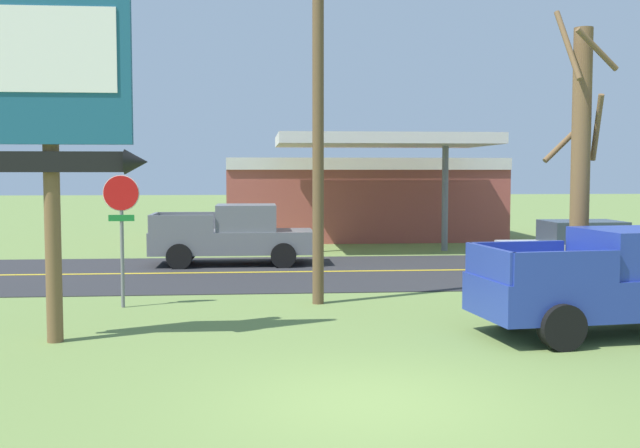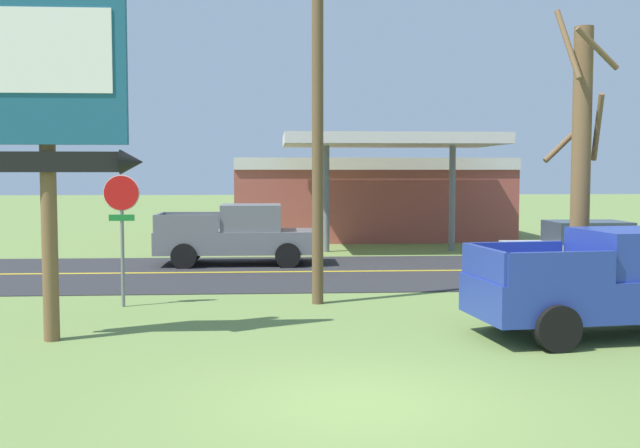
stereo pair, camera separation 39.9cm
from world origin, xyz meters
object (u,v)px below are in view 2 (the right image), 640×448
Objects in this scene: utility_pole at (318,78)px; bare_tree at (581,165)px; gas_station at (370,196)px; stop_sign at (122,216)px; car_silver_mid_lane at (583,250)px; motel_sign at (47,101)px; pickup_blue_parked_on_lawn at (616,284)px; pickup_grey_on_road at (239,235)px.

utility_pole is 1.49× the size of bare_tree.
bare_tree is 18.54m from gas_station.
stop_sign is at bearing 172.33° from bare_tree.
motel_sign is at bearing -150.58° from car_silver_mid_lane.
gas_station is at bearing 95.18° from pickup_blue_parked_on_lawn.
car_silver_mid_lane is (4.25, -13.48, -1.11)m from gas_station.
motel_sign is 10.71m from bare_tree.
gas_station is at bearing 107.50° from car_silver_mid_lane.
car_silver_mid_lane is at bearing 16.55° from stop_sign.
motel_sign is 10.71m from pickup_blue_parked_on_lawn.
stop_sign is 5.37m from utility_pole.
bare_tree is at bearing 84.26° from pickup_blue_parked_on_lawn.
motel_sign is 4.20m from stop_sign.
bare_tree reaches higher than car_silver_mid_lane.
bare_tree is (10.43, 2.19, -1.09)m from motel_sign.
pickup_blue_parked_on_lawn is 1.29× the size of car_silver_mid_lane.
pickup_blue_parked_on_lawn is at bearing -84.82° from gas_station.
car_silver_mid_lane is at bearing -22.31° from pickup_grey_on_road.
motel_sign is 14.83m from car_silver_mid_lane.
pickup_grey_on_road is at bearing 73.30° from stop_sign.
stop_sign is 12.60m from car_silver_mid_lane.
utility_pole reaches higher than pickup_blue_parked_on_lawn.
gas_station is at bearing 67.97° from motel_sign.
bare_tree is at bearing -7.67° from stop_sign.
motel_sign is 1.52× the size of car_silver_mid_lane.
utility_pole is 1.77× the size of pickup_blue_parked_on_lawn.
bare_tree is 3.17m from pickup_blue_parked_on_lawn.
utility_pole reaches higher than bare_tree.
motel_sign reaches higher than pickup_blue_parked_on_lawn.
stop_sign is 0.46× the size of bare_tree.
motel_sign is at bearing -98.93° from stop_sign.
motel_sign is 1.23× the size of pickup_grey_on_road.
bare_tree is (9.87, -1.33, 1.14)m from stop_sign.
motel_sign is 22.31m from gas_station.
motel_sign is 2.16× the size of stop_sign.
pickup_grey_on_road is at bearing 157.69° from car_silver_mid_lane.
utility_pole is at bearing 36.58° from motel_sign.
stop_sign is at bearing -114.50° from gas_station.
bare_tree is at bearing 11.85° from motel_sign.
pickup_blue_parked_on_lawn reaches higher than car_silver_mid_lane.
utility_pole reaches higher than motel_sign.
bare_tree is at bearing -14.93° from utility_pole.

